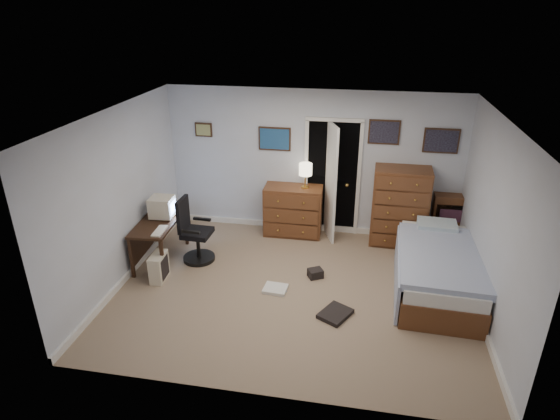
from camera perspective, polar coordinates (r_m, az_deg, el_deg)
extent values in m
cube|color=gray|center=(6.80, 1.68, -9.75)|extent=(5.00, 4.00, 0.02)
cube|color=#311C10|center=(7.45, -14.64, -1.40)|extent=(0.61, 1.22, 0.04)
cube|color=#311C10|center=(7.25, -17.66, -5.62)|extent=(0.05, 0.05, 0.65)
cube|color=#311C10|center=(7.07, -14.13, -5.95)|extent=(0.05, 0.05, 0.65)
cube|color=#311C10|center=(8.15, -14.59, -1.81)|extent=(0.05, 0.05, 0.65)
cube|color=#311C10|center=(7.99, -11.41, -2.02)|extent=(0.05, 0.05, 0.65)
cube|color=#311C10|center=(7.68, -16.19, -3.32)|extent=(0.09, 1.10, 0.46)
cube|color=beige|center=(7.49, -14.19, 0.39)|extent=(0.36, 0.35, 0.31)
cube|color=#8CB2F2|center=(7.43, -12.91, 0.33)|extent=(0.02, 0.26, 0.20)
cube|color=beige|center=(7.56, -14.07, -0.75)|extent=(0.24, 0.24, 0.02)
cube|color=beige|center=(7.09, -14.47, -2.50)|extent=(0.16, 0.37, 0.02)
cube|color=beige|center=(7.15, -14.55, -6.74)|extent=(0.20, 0.39, 0.41)
cube|color=black|center=(7.12, -13.83, -6.81)|extent=(0.02, 0.27, 0.32)
cylinder|color=black|center=(7.62, -9.82, -5.77)|extent=(0.52, 0.52, 0.06)
cylinder|color=black|center=(7.52, -9.93, -4.36)|extent=(0.06, 0.06, 0.39)
cube|color=black|center=(7.41, -10.06, -2.79)|extent=(0.44, 0.44, 0.08)
cube|color=black|center=(7.36, -11.75, -0.54)|extent=(0.07, 0.39, 0.53)
cube|color=black|center=(7.16, -10.82, -2.64)|extent=(0.29, 0.06, 0.04)
cube|color=black|center=(7.54, -9.48, -1.10)|extent=(0.29, 0.06, 0.04)
cube|color=maroon|center=(8.97, -11.02, 1.40)|extent=(0.16, 0.16, 0.77)
cube|color=brown|center=(8.16, 1.62, -0.05)|extent=(1.00, 0.52, 0.88)
cylinder|color=gold|center=(7.96, 3.08, 2.81)|extent=(0.13, 0.13, 0.02)
cylinder|color=gold|center=(7.91, 3.10, 3.70)|extent=(0.03, 0.03, 0.26)
cylinder|color=beige|center=(7.85, 3.13, 4.98)|extent=(0.22, 0.22, 0.20)
cube|color=black|center=(8.38, 6.53, 4.58)|extent=(0.90, 0.60, 2.00)
cube|color=white|center=(8.11, 3.18, 4.02)|extent=(0.06, 0.05, 2.00)
cube|color=white|center=(8.05, 9.55, 3.58)|extent=(0.06, 0.05, 2.00)
cube|color=white|center=(7.78, 6.70, 10.88)|extent=(0.96, 0.05, 0.06)
cube|color=white|center=(7.97, 5.98, 3.57)|extent=(0.31, 0.77, 2.00)
sphere|color=gold|center=(7.81, 8.15, 3.02)|extent=(0.06, 0.06, 0.06)
cube|color=brown|center=(8.00, 14.38, 0.41)|extent=(0.92, 0.56, 1.33)
cube|color=brown|center=(8.36, 21.27, -1.19)|extent=(0.97, 0.25, 0.88)
cube|color=black|center=(8.23, 21.52, -0.36)|extent=(0.90, 0.10, 0.29)
cube|color=maroon|center=(8.24, 21.48, -0.61)|extent=(0.78, 0.12, 0.21)
cube|color=brown|center=(7.08, 18.58, -7.84)|extent=(1.15, 2.15, 0.37)
cube|color=white|center=(6.94, 18.88, -5.87)|extent=(1.10, 2.11, 0.19)
cube|color=#5C72AC|center=(6.79, 19.08, -5.46)|extent=(1.20, 1.84, 0.11)
cube|color=#5C72AC|center=(6.88, 14.13, -7.14)|extent=(0.12, 1.79, 0.57)
cube|color=#6991A9|center=(7.57, 18.58, -1.91)|extent=(0.60, 0.43, 0.14)
cube|color=#331E11|center=(8.29, -9.30, 9.63)|extent=(0.30, 0.03, 0.24)
cube|color=olive|center=(8.28, -9.34, 9.60)|extent=(0.25, 0.01, 0.19)
cube|color=#331E11|center=(8.00, -0.66, 8.67)|extent=(0.55, 0.03, 0.40)
cube|color=#0C5158|center=(7.98, -0.69, 8.64)|extent=(0.50, 0.01, 0.35)
cube|color=#331E11|center=(7.82, 12.57, 9.26)|extent=(0.50, 0.03, 0.40)
cube|color=black|center=(7.80, 12.58, 9.22)|extent=(0.45, 0.01, 0.35)
cube|color=#331E11|center=(7.93, 19.06, 7.98)|extent=(0.55, 0.03, 0.40)
cube|color=black|center=(7.92, 19.07, 7.94)|extent=(0.50, 0.01, 0.35)
cube|color=black|center=(6.32, 6.75, -12.45)|extent=(0.49, 0.53, 0.06)
cube|color=black|center=(7.06, 4.33, -7.70)|extent=(0.26, 0.25, 0.13)
cube|color=silver|center=(6.77, -0.56, -9.59)|extent=(0.35, 0.31, 0.05)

